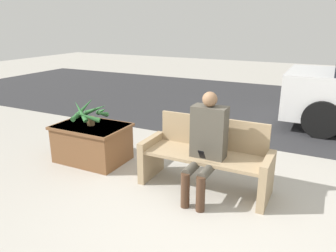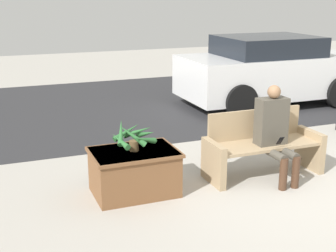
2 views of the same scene
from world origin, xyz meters
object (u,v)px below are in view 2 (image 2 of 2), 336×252
(potted_plant, at_px, (133,136))
(parked_car, at_px, (269,70))
(planter_box, at_px, (134,171))
(bench, at_px, (262,146))
(person_seated, at_px, (275,129))

(potted_plant, bearing_deg, parked_car, 39.80)
(planter_box, xyz_separation_m, parked_car, (4.29, 3.59, 0.46))
(bench, xyz_separation_m, person_seated, (0.06, -0.19, 0.29))
(bench, xyz_separation_m, potted_plant, (-1.85, 0.02, 0.35))
(bench, relative_size, person_seated, 1.28)
(person_seated, xyz_separation_m, parked_car, (2.38, 3.79, 0.07))
(planter_box, distance_m, potted_plant, 0.45)
(planter_box, height_order, parked_car, parked_car)
(person_seated, xyz_separation_m, potted_plant, (-1.91, 0.21, 0.06))
(person_seated, height_order, planter_box, person_seated)
(bench, distance_m, person_seated, 0.35)
(parked_car, bearing_deg, person_seated, -122.16)
(planter_box, height_order, potted_plant, potted_plant)
(potted_plant, bearing_deg, person_seated, -6.25)
(bench, height_order, potted_plant, potted_plant)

